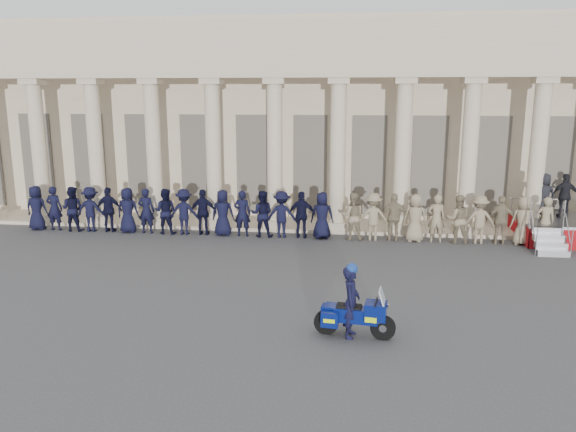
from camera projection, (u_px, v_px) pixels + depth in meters
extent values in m
plane|color=#3F3F42|center=(279.00, 297.00, 16.00)|extent=(90.00, 90.00, 0.00)
cube|color=#C2AF92|center=(318.00, 116.00, 29.56)|extent=(40.00, 10.00, 9.00)
cube|color=#C2AF92|center=(307.00, 224.00, 24.51)|extent=(40.00, 2.60, 0.15)
cube|color=#C2AF92|center=(307.00, 65.00, 22.28)|extent=(35.80, 1.00, 1.00)
cube|color=#C2AF92|center=(307.00, 36.00, 22.05)|extent=(35.80, 1.00, 1.20)
cube|color=#C2AF92|center=(46.00, 216.00, 25.09)|extent=(0.90, 0.90, 0.30)
cylinder|color=#C2AF92|center=(39.00, 150.00, 24.46)|extent=(0.64, 0.64, 5.60)
cube|color=#C2AF92|center=(33.00, 82.00, 23.83)|extent=(0.85, 0.85, 0.24)
cube|color=#C2AF92|center=(101.00, 218.00, 24.78)|extent=(0.90, 0.90, 0.30)
cylinder|color=#C2AF92|center=(96.00, 151.00, 24.14)|extent=(0.64, 0.64, 5.60)
cube|color=#C2AF92|center=(91.00, 81.00, 23.52)|extent=(0.85, 0.85, 0.24)
cube|color=#C2AF92|center=(157.00, 219.00, 24.47)|extent=(0.90, 0.90, 0.30)
cylinder|color=#C2AF92|center=(154.00, 152.00, 23.83)|extent=(0.64, 0.64, 5.60)
cube|color=#C2AF92|center=(150.00, 81.00, 23.20)|extent=(0.85, 0.85, 0.24)
cube|color=#C2AF92|center=(216.00, 221.00, 24.15)|extent=(0.90, 0.90, 0.30)
cylinder|color=#C2AF92|center=(214.00, 153.00, 23.52)|extent=(0.64, 0.64, 5.60)
cube|color=#C2AF92|center=(212.00, 81.00, 22.89)|extent=(0.85, 0.85, 0.24)
cube|color=#C2AF92|center=(275.00, 223.00, 23.84)|extent=(0.90, 0.90, 0.30)
cylinder|color=#C2AF92|center=(275.00, 153.00, 23.20)|extent=(0.64, 0.64, 5.60)
cube|color=#C2AF92|center=(274.00, 81.00, 22.57)|extent=(0.85, 0.85, 0.24)
cube|color=#C2AF92|center=(336.00, 224.00, 23.53)|extent=(0.90, 0.90, 0.30)
cylinder|color=#C2AF92|center=(338.00, 154.00, 22.89)|extent=(0.64, 0.64, 5.60)
cube|color=#C2AF92|center=(339.00, 81.00, 22.26)|extent=(0.85, 0.85, 0.24)
cube|color=#C2AF92|center=(399.00, 226.00, 23.21)|extent=(0.90, 0.90, 0.30)
cylinder|color=#C2AF92|center=(402.00, 155.00, 22.58)|extent=(0.64, 0.64, 5.60)
cube|color=#C2AF92|center=(406.00, 81.00, 21.95)|extent=(0.85, 0.85, 0.24)
cube|color=#C2AF92|center=(464.00, 228.00, 22.90)|extent=(0.90, 0.90, 0.30)
cylinder|color=#C2AF92|center=(469.00, 156.00, 22.26)|extent=(0.64, 0.64, 5.60)
cube|color=#C2AF92|center=(474.00, 80.00, 21.63)|extent=(0.85, 0.85, 0.24)
cube|color=#C2AF92|center=(530.00, 230.00, 22.58)|extent=(0.90, 0.90, 0.30)
cylinder|color=#C2AF92|center=(537.00, 157.00, 21.95)|extent=(0.64, 0.64, 5.60)
cube|color=#C2AF92|center=(545.00, 80.00, 21.32)|extent=(0.85, 0.85, 0.24)
cube|color=black|center=(39.00, 160.00, 26.72)|extent=(1.30, 0.12, 4.20)
cube|color=black|center=(90.00, 161.00, 26.41)|extent=(1.30, 0.12, 4.20)
cube|color=black|center=(143.00, 162.00, 26.10)|extent=(1.30, 0.12, 4.20)
cube|color=black|center=(198.00, 163.00, 25.78)|extent=(1.30, 0.12, 4.20)
cube|color=black|center=(253.00, 164.00, 25.47)|extent=(1.30, 0.12, 4.20)
cube|color=black|center=(310.00, 165.00, 25.16)|extent=(1.30, 0.12, 4.20)
cube|color=black|center=(369.00, 166.00, 24.84)|extent=(1.30, 0.12, 4.20)
cube|color=black|center=(429.00, 166.00, 24.53)|extent=(1.30, 0.12, 4.20)
cube|color=black|center=(490.00, 167.00, 24.21)|extent=(1.30, 0.12, 4.20)
cube|color=black|center=(553.00, 168.00, 23.90)|extent=(1.30, 0.12, 4.20)
imported|color=black|center=(36.00, 208.00, 23.73)|extent=(0.92, 0.60, 1.89)
imported|color=black|center=(54.00, 208.00, 23.63)|extent=(0.69, 0.45, 1.89)
imported|color=black|center=(73.00, 209.00, 23.53)|extent=(0.92, 0.71, 1.89)
imported|color=black|center=(91.00, 209.00, 23.44)|extent=(1.22, 0.70, 1.89)
imported|color=black|center=(109.00, 210.00, 23.34)|extent=(1.11, 0.46, 1.89)
imported|color=black|center=(128.00, 210.00, 23.24)|extent=(0.92, 0.60, 1.89)
imported|color=black|center=(146.00, 211.00, 23.14)|extent=(0.69, 0.45, 1.89)
imported|color=black|center=(165.00, 211.00, 23.05)|extent=(0.92, 0.71, 1.89)
imported|color=black|center=(184.00, 212.00, 22.95)|extent=(1.22, 0.70, 1.89)
imported|color=black|center=(203.00, 212.00, 22.85)|extent=(1.11, 0.46, 1.89)
imported|color=black|center=(223.00, 213.00, 22.76)|extent=(0.92, 0.60, 1.89)
imported|color=black|center=(242.00, 213.00, 22.66)|extent=(0.69, 0.45, 1.89)
imported|color=black|center=(262.00, 214.00, 22.56)|extent=(0.92, 0.71, 1.89)
imported|color=black|center=(282.00, 214.00, 22.46)|extent=(1.22, 0.70, 1.89)
imported|color=black|center=(302.00, 215.00, 22.37)|extent=(1.11, 0.46, 1.89)
imported|color=black|center=(322.00, 215.00, 22.27)|extent=(0.92, 0.60, 1.89)
imported|color=gray|center=(353.00, 216.00, 22.12)|extent=(0.92, 0.71, 1.89)
imported|color=gray|center=(373.00, 217.00, 22.03)|extent=(1.22, 0.70, 1.89)
imported|color=gray|center=(394.00, 217.00, 21.93)|extent=(1.11, 0.46, 1.89)
imported|color=gray|center=(415.00, 218.00, 21.83)|extent=(0.92, 0.60, 1.89)
imported|color=gray|center=(436.00, 218.00, 21.73)|extent=(0.69, 0.45, 1.89)
imported|color=gray|center=(458.00, 219.00, 21.64)|extent=(0.92, 0.71, 1.89)
imported|color=gray|center=(479.00, 220.00, 21.54)|extent=(1.22, 0.70, 1.89)
imported|color=gray|center=(501.00, 220.00, 21.44)|extent=(1.11, 0.46, 1.89)
imported|color=gray|center=(523.00, 221.00, 21.34)|extent=(0.92, 0.60, 1.89)
imported|color=gray|center=(545.00, 221.00, 21.25)|extent=(0.69, 0.45, 1.89)
cube|color=gray|center=(575.00, 220.00, 22.01)|extent=(4.27, 3.05, 0.10)
cube|color=maroon|center=(518.00, 229.00, 22.36)|extent=(0.04, 3.05, 0.77)
cube|color=gray|center=(553.00, 253.00, 20.00)|extent=(1.10, 0.28, 0.22)
cube|color=gray|center=(551.00, 245.00, 20.22)|extent=(1.10, 0.28, 0.22)
cube|color=gray|center=(549.00, 238.00, 20.45)|extent=(1.10, 0.28, 0.22)
cube|color=gray|center=(547.00, 230.00, 20.67)|extent=(1.10, 0.28, 0.22)
cylinder|color=gray|center=(563.00, 199.00, 23.33)|extent=(4.27, 0.04, 0.04)
imported|color=black|center=(544.00, 195.00, 22.15)|extent=(0.86, 0.56, 1.76)
imported|color=black|center=(565.00, 196.00, 22.06)|extent=(1.03, 0.43, 1.76)
cylinder|color=black|center=(383.00, 328.00, 13.21)|extent=(0.61, 0.20, 0.60)
cylinder|color=black|center=(326.00, 322.00, 13.54)|extent=(0.61, 0.20, 0.60)
cube|color=navy|center=(356.00, 315.00, 13.31)|extent=(1.08, 0.51, 0.34)
cube|color=navy|center=(376.00, 311.00, 13.17)|extent=(0.55, 0.53, 0.41)
cube|color=silver|center=(375.00, 319.00, 13.21)|extent=(0.23, 0.29, 0.11)
cube|color=#B2BFCC|center=(383.00, 299.00, 13.06)|extent=(0.24, 0.44, 0.48)
cube|color=black|center=(349.00, 307.00, 13.31)|extent=(0.62, 0.38, 0.09)
cube|color=navy|center=(328.00, 309.00, 13.45)|extent=(0.35, 0.34, 0.20)
cube|color=navy|center=(330.00, 319.00, 13.19)|extent=(0.43, 0.25, 0.36)
cube|color=#D0F90D|center=(330.00, 319.00, 13.19)|extent=(0.30, 0.25, 0.09)
cube|color=navy|center=(334.00, 310.00, 13.74)|extent=(0.43, 0.25, 0.36)
cube|color=#D0F90D|center=(334.00, 310.00, 13.74)|extent=(0.30, 0.25, 0.09)
cylinder|color=silver|center=(339.00, 321.00, 13.68)|extent=(0.55, 0.16, 0.09)
cylinder|color=black|center=(376.00, 302.00, 13.12)|extent=(0.11, 0.63, 0.03)
imported|color=black|center=(351.00, 302.00, 13.27)|extent=(0.49, 0.68, 1.74)
sphere|color=navy|center=(352.00, 269.00, 13.10)|extent=(0.28, 0.28, 0.28)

